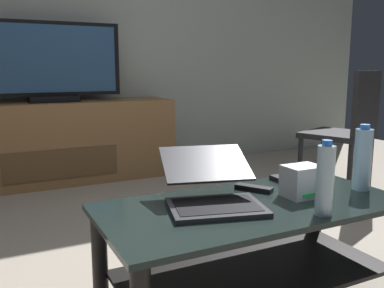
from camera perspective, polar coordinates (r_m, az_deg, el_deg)
back_wall at (r=4.02m, az=-14.39°, el=16.52°), size 6.40×0.12×2.80m
coffee_table at (r=1.68m, az=8.25°, el=-12.37°), size 1.18×0.57×0.43m
media_cabinet at (r=3.66m, az=-18.00°, el=0.22°), size 1.95×0.50×0.67m
television at (r=3.59m, az=-18.52°, el=10.32°), size 1.10×0.20×0.64m
dining_chair at (r=3.27m, az=20.49°, el=2.20°), size 0.57×0.57×0.92m
laptop at (r=1.59m, az=2.66°, el=-6.06°), size 0.44×0.49×0.19m
router_box at (r=1.74m, az=14.75°, el=-4.90°), size 0.15×0.12×0.13m
water_bottle_near at (r=1.90m, az=22.18°, el=-1.90°), size 0.07×0.07×0.28m
water_bottle_far at (r=1.53m, az=17.63°, el=-4.67°), size 0.06×0.06×0.27m
cell_phone at (r=2.06m, az=16.11°, el=-4.28°), size 0.13×0.16×0.01m
tv_remote at (r=1.79m, az=8.39°, el=-5.96°), size 0.12×0.16×0.02m
soundbar_remote at (r=1.94m, az=12.36°, el=-4.88°), size 0.05×0.16×0.02m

